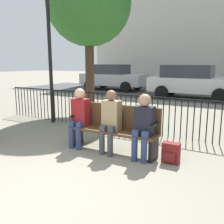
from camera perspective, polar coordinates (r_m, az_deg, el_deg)
The scene contains 12 objects.
ground_plane at distance 3.60m, azimuth -15.87°, elevation -17.93°, with size 80.00×80.00×0.00m, color gray.
park_bench at distance 4.91m, azimuth 0.46°, elevation -3.31°, with size 1.84×0.45×0.92m.
seated_person_0 at distance 5.16m, azimuth -7.46°, elevation -0.56°, with size 0.34×0.39×1.22m.
seated_person_1 at distance 4.76m, azimuth -0.34°, elevation -1.49°, with size 0.34×0.39×1.22m.
seated_person_2 at distance 4.48m, azimuth 7.22°, elevation -2.49°, with size 0.34×0.39×1.19m.
backpack at distance 4.54m, azimuth 13.30°, elevation -9.10°, with size 0.30×0.21×0.36m.
fence_railing at distance 6.15m, azimuth 6.70°, elevation 0.18°, with size 9.01×0.03×0.95m.
tree_1 at distance 8.95m, azimuth -5.36°, elevation 23.47°, with size 2.81×2.81×5.07m.
lamp_post at distance 7.41m, azimuth -14.22°, elevation 17.05°, with size 0.28×0.28×3.84m.
street_surface at distance 14.46m, azimuth 20.03°, elevation 3.69°, with size 24.00×6.00×0.01m.
parked_car_0 at distance 12.84m, azimuth 17.76°, elevation 6.73°, with size 4.20×1.94×1.62m.
parked_car_2 at distance 16.18m, azimuth 0.06°, elevation 8.07°, with size 4.20×1.94×1.62m.
Camera 1 is at (2.30, -2.17, 1.73)m, focal length 40.00 mm.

